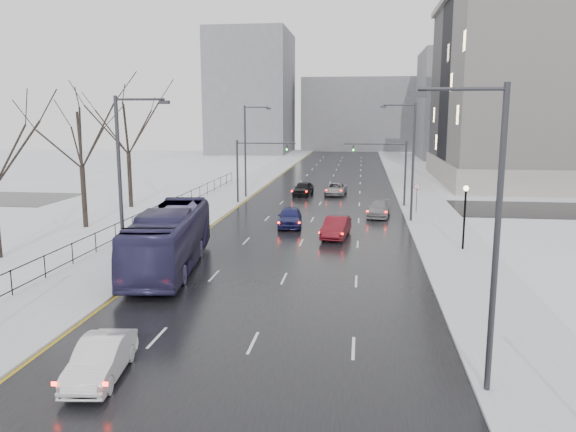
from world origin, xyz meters
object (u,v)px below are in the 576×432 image
at_px(no_uturn_sign, 417,190).
at_px(tree_park_e, 131,208).
at_px(streetlight_r_near, 490,226).
at_px(streetlight_l_near, 124,181).
at_px(mast_signal_left, 248,164).
at_px(lamppost_r_mid, 465,208).
at_px(sedan_right_near, 336,227).
at_px(tree_park_d, 86,228).
at_px(streetlight_r_mid, 410,156).
at_px(streetlight_l_far, 247,147).
at_px(sedan_left_near, 101,359).
at_px(sedan_right_far, 379,209).
at_px(tree_park_c, 0,259).
at_px(sedan_center_near, 290,217).
at_px(mast_signal_right, 394,166).
at_px(sedan_right_cross, 336,189).
at_px(sedan_center_far, 303,188).
at_px(bus, 170,239).

bearing_deg(no_uturn_sign, tree_park_e, 180.00).
bearing_deg(streetlight_r_near, streetlight_l_near, 148.52).
relative_size(tree_park_e, mast_signal_left, 2.08).
relative_size(lamppost_r_mid, sedan_right_near, 0.92).
xyz_separation_m(tree_park_d, streetlight_r_near, (25.97, -24.00, 5.62)).
relative_size(streetlight_r_mid, streetlight_l_far, 1.00).
bearing_deg(streetlight_l_near, streetlight_r_mid, 50.76).
xyz_separation_m(sedan_left_near, sedan_right_near, (7.00, 23.71, 0.07)).
height_order(streetlight_l_near, no_uturn_sign, streetlight_l_near).
bearing_deg(sedan_left_near, sedan_right_near, 66.43).
relative_size(tree_park_e, sedan_right_near, 2.91).
xyz_separation_m(no_uturn_sign, sedan_left_near, (-13.83, -34.66, -1.57)).
xyz_separation_m(streetlight_r_mid, lamppost_r_mid, (2.83, -10.00, -2.67)).
relative_size(tree_park_d, sedan_right_near, 2.69).
distance_m(streetlight_r_near, sedan_right_far, 32.81).
height_order(tree_park_c, tree_park_e, tree_park_e).
bearing_deg(sedan_center_near, tree_park_e, 151.05).
bearing_deg(lamppost_r_mid, sedan_left_near, -127.11).
height_order(tree_park_c, lamppost_r_mid, tree_park_c).
bearing_deg(sedan_right_far, mast_signal_right, 81.16).
xyz_separation_m(streetlight_l_far, mast_signal_right, (15.49, -4.00, -1.51)).
xyz_separation_m(streetlight_r_mid, sedan_right_far, (-2.42, 2.35, -4.90)).
bearing_deg(streetlight_l_near, lamppost_r_mid, 27.55).
xyz_separation_m(lamppost_r_mid, sedan_right_cross, (-9.72, 25.58, -2.24)).
bearing_deg(sedan_right_near, sedan_right_cross, 99.95).
height_order(sedan_right_far, sedan_center_far, sedan_center_far).
relative_size(mast_signal_left, sedan_right_near, 1.40).
distance_m(tree_park_e, sedan_center_near, 18.20).
distance_m(sedan_center_near, sedan_center_far, 17.98).
bearing_deg(tree_park_c, sedan_right_near, 23.45).
height_order(tree_park_c, mast_signal_left, mast_signal_left).
bearing_deg(sedan_left_near, mast_signal_left, 86.87).
bearing_deg(sedan_center_near, sedan_right_cross, 76.16).
relative_size(streetlight_l_near, mast_signal_right, 1.54).
xyz_separation_m(bus, sedan_center_far, (4.66, 31.35, -1.01)).
distance_m(streetlight_r_mid, sedan_center_near, 11.32).
bearing_deg(sedan_right_cross, mast_signal_right, -46.81).
bearing_deg(streetlight_r_mid, mast_signal_right, 96.00).
xyz_separation_m(lamppost_r_mid, bus, (-18.00, -6.68, -1.12)).
relative_size(tree_park_d, sedan_right_cross, 2.62).
relative_size(streetlight_r_mid, sedan_center_near, 2.13).
bearing_deg(tree_park_c, streetlight_r_mid, 30.96).
bearing_deg(no_uturn_sign, sedan_center_near, -145.85).
relative_size(mast_signal_left, sedan_right_far, 1.39).
height_order(sedan_center_near, sedan_right_near, sedan_center_near).
bearing_deg(mast_signal_right, streetlight_r_near, -88.73).
relative_size(mast_signal_left, sedan_center_near, 1.38).
bearing_deg(tree_park_e, mast_signal_left, 20.19).
bearing_deg(streetlight_l_far, streetlight_r_near, -68.75).
distance_m(bus, sedan_center_near, 14.49).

